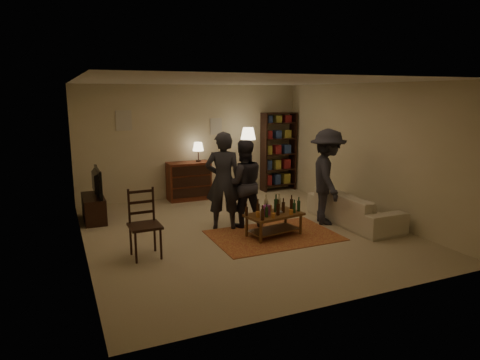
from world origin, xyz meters
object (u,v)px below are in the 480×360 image
tv_stand (94,202)px  person_by_sofa (327,177)px  sofa (354,208)px  person_left (223,181)px  dresser (189,180)px  person_right (243,184)px  coffee_table (274,215)px  dining_chair (144,220)px  bookshelf (278,151)px  floor_lamp (248,138)px

tv_stand → person_by_sofa: size_ratio=0.57×
sofa → person_left: person_left is taller
dresser → person_right: person_right is taller
coffee_table → person_left: bearing=130.9°
person_by_sofa → dining_chair: bearing=117.8°
bookshelf → person_by_sofa: bearing=-100.4°
person_left → person_right: bearing=-157.5°
dresser → person_by_sofa: 3.49m
sofa → person_right: (-2.06, 0.70, 0.53)m
bookshelf → tv_stand: bearing=-168.2°
dining_chair → person_right: bearing=19.5°
coffee_table → tv_stand: bearing=141.5°
floor_lamp → person_left: size_ratio=0.93×
sofa → person_left: size_ratio=1.14×
dresser → person_right: 2.47m
dining_chair → person_right: 2.20m
dining_chair → person_right: size_ratio=0.65×
dresser → person_right: bearing=-82.2°
coffee_table → person_right: bearing=108.8°
sofa → person_right: size_ratio=1.26×
sofa → person_left: (-2.46, 0.70, 0.61)m
dining_chair → person_left: (1.63, 0.79, 0.34)m
person_by_sofa → floor_lamp: bearing=33.8°
dresser → person_by_sofa: size_ratio=0.74×
tv_stand → person_left: person_left is taller
dining_chair → person_by_sofa: 3.63m
bookshelf → sofa: 3.26m
bookshelf → person_right: 3.26m
coffee_table → person_left: size_ratio=0.59×
tv_stand → bookshelf: bearing=11.8°
floor_lamp → person_right: (-1.06, -2.10, -0.61)m
floor_lamp → sofa: size_ratio=0.81×
bookshelf → person_left: bookshelf is taller
bookshelf → sofa: (-0.05, -3.18, -0.73)m
dresser → bookshelf: 2.50m
dining_chair → sofa: size_ratio=0.52×
dining_chair → tv_stand: bearing=101.8°
floor_lamp → coffee_table: bearing=-105.7°
coffee_table → tv_stand: (-2.84, 2.26, 0.01)m
floor_lamp → person_right: 2.42m
coffee_table → person_left: person_left is taller
person_left → person_by_sofa: person_by_sofa is taller
bookshelf → floor_lamp: bearing=-159.6°
coffee_table → sofa: bearing=1.9°
sofa → bookshelf: bearing=-0.8°
person_right → person_by_sofa: person_by_sofa is taller
coffee_table → person_by_sofa: size_ratio=0.58×
person_right → coffee_table: bearing=119.8°
dining_chair → floor_lamp: 4.32m
floor_lamp → person_right: size_ratio=1.02×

